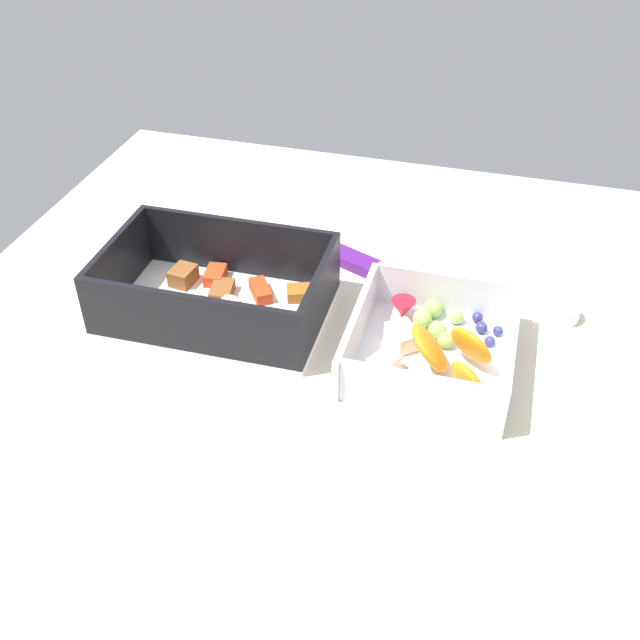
{
  "coord_description": "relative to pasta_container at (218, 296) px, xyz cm",
  "views": [
    {
      "loc": [
        13.44,
        -52.78,
        47.87
      ],
      "look_at": [
        -1.73,
        1.16,
        4.0
      ],
      "focal_mm": 42.27,
      "sensor_mm": 36.0,
      "label": 1
    }
  ],
  "objects": [
    {
      "name": "table_surface",
      "position": [
        12.42,
        -1.96,
        -3.18
      ],
      "size": [
        80.0,
        80.0,
        2.0
      ],
      "primitive_type": "cube",
      "color": "beige",
      "rests_on": "ground"
    },
    {
      "name": "pasta_container",
      "position": [
        0.0,
        0.0,
        0.0
      ],
      "size": [
        21.59,
        14.28,
        6.96
      ],
      "rotation": [
        0.0,
        0.0,
        0.01
      ],
      "color": "white",
      "rests_on": "table_surface"
    },
    {
      "name": "candy_bar",
      "position": [
        10.36,
        12.16,
        -1.58
      ],
      "size": [
        7.38,
        4.95,
        1.2
      ],
      "primitive_type": "cube",
      "rotation": [
        0.0,
        0.0,
        -0.4
      ],
      "color": "#51197A",
      "rests_on": "table_surface"
    },
    {
      "name": "paper_cup_liner",
      "position": [
        32.84,
        8.48,
        -1.43
      ],
      "size": [
        3.58,
        3.58,
        1.51
      ],
      "primitive_type": "cylinder",
      "color": "white",
      "rests_on": "table_surface"
    },
    {
      "name": "fruit_bowl",
      "position": [
        21.64,
        -1.58,
        -0.34
      ],
      "size": [
        14.55,
        15.59,
        5.41
      ],
      "rotation": [
        0.0,
        0.0,
        0.0
      ],
      "color": "white",
      "rests_on": "table_surface"
    }
  ]
}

